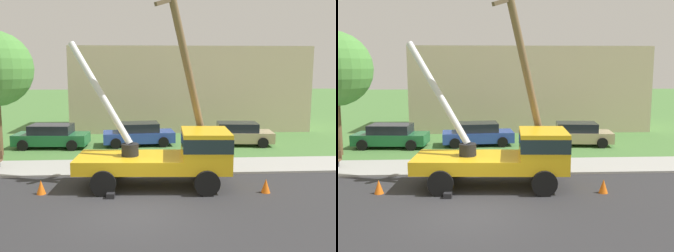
# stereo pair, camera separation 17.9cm
# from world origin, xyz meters

# --- Properties ---
(ground_plane) EXTENTS (120.00, 120.00, 0.00)m
(ground_plane) POSITION_xyz_m (0.00, 12.00, 0.00)
(ground_plane) COLOR #477538
(road_asphalt) EXTENTS (80.00, 8.78, 0.01)m
(road_asphalt) POSITION_xyz_m (0.00, 0.00, 0.00)
(road_asphalt) COLOR #2B2B2D
(road_asphalt) RESTS_ON ground
(sidewalk_strip) EXTENTS (80.00, 2.87, 0.10)m
(sidewalk_strip) POSITION_xyz_m (0.00, 5.82, 0.05)
(sidewalk_strip) COLOR #9E9E99
(sidewalk_strip) RESTS_ON ground
(utility_truck) EXTENTS (6.75, 3.21, 5.98)m
(utility_truck) POSITION_xyz_m (1.53, 2.75, 1.41)
(utility_truck) COLOR gold
(utility_truck) RESTS_ON ground
(leaning_utility_pole) EXTENTS (2.87, 2.23, 8.68)m
(leaning_utility_pole) POSITION_xyz_m (2.28, 3.82, 4.45)
(leaning_utility_pole) COLOR brown
(leaning_utility_pole) RESTS_ON ground
(traffic_cone_ahead) EXTENTS (0.36, 0.36, 0.56)m
(traffic_cone_ahead) POSITION_xyz_m (5.08, 1.70, 0.28)
(traffic_cone_ahead) COLOR orange
(traffic_cone_ahead) RESTS_ON ground
(traffic_cone_behind) EXTENTS (0.36, 0.36, 0.56)m
(traffic_cone_behind) POSITION_xyz_m (-3.69, 2.07, 0.28)
(traffic_cone_behind) COLOR orange
(traffic_cone_behind) RESTS_ON ground
(traffic_cone_curbside) EXTENTS (0.36, 0.36, 0.56)m
(traffic_cone_curbside) POSITION_xyz_m (2.75, 3.86, 0.28)
(traffic_cone_curbside) COLOR orange
(traffic_cone_curbside) RESTS_ON ground
(parked_sedan_green) EXTENTS (4.51, 2.21, 1.42)m
(parked_sedan_green) POSITION_xyz_m (-5.33, 10.94, 0.71)
(parked_sedan_green) COLOR #1E6638
(parked_sedan_green) RESTS_ON ground
(parked_sedan_blue) EXTENTS (4.55, 2.28, 1.42)m
(parked_sedan_blue) POSITION_xyz_m (-0.03, 11.39, 0.71)
(parked_sedan_blue) COLOR #263F99
(parked_sedan_blue) RESTS_ON ground
(parked_sedan_tan) EXTENTS (4.55, 2.28, 1.42)m
(parked_sedan_tan) POSITION_xyz_m (6.17, 11.07, 0.71)
(parked_sedan_tan) COLOR tan
(parked_sedan_tan) RESTS_ON ground
(lowrise_building_backdrop) EXTENTS (18.00, 6.00, 6.40)m
(lowrise_building_backdrop) POSITION_xyz_m (3.87, 18.59, 3.20)
(lowrise_building_backdrop) COLOR #C6B293
(lowrise_building_backdrop) RESTS_ON ground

